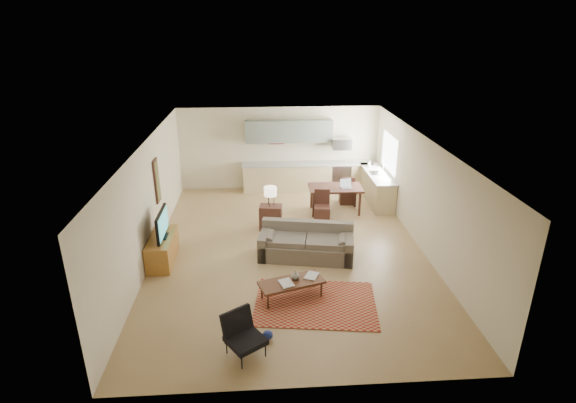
{
  "coord_description": "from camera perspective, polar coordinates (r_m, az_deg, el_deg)",
  "views": [
    {
      "loc": [
        -0.69,
        -9.79,
        5.22
      ],
      "look_at": [
        0.0,
        0.3,
        1.15
      ],
      "focal_mm": 28.0,
      "sensor_mm": 36.0,
      "label": 1
    }
  ],
  "objects": [
    {
      "name": "dining_chair_far",
      "position": [
        13.83,
        7.47,
        1.54
      ],
      "size": [
        0.45,
        0.47,
        0.89
      ],
      "primitive_type": null,
      "rotation": [
        0.0,
        0.0,
        3.08
      ],
      "color": "#371D17",
      "rests_on": "floor"
    },
    {
      "name": "dining_table",
      "position": [
        13.17,
        5.98,
        0.27
      ],
      "size": [
        1.54,
        0.9,
        0.77
      ],
      "primitive_type": null,
      "rotation": [
        0.0,
        0.0,
        -0.02
      ],
      "color": "#371D17",
      "rests_on": "floor"
    },
    {
      "name": "dining_chair_near",
      "position": [
        12.48,
        4.35,
        -0.63
      ],
      "size": [
        0.47,
        0.49,
        0.89
      ],
      "primitive_type": null,
      "rotation": [
        0.0,
        0.0,
        -0.1
      ],
      "color": "#371D17",
      "rests_on": "floor"
    },
    {
      "name": "wall_art_left",
      "position": [
        11.58,
        -16.28,
        2.54
      ],
      "size": [
        0.06,
        0.42,
        1.1
      ],
      "primitive_type": null,
      "color": "olive",
      "rests_on": "room"
    },
    {
      "name": "tv",
      "position": [
        10.56,
        -15.73,
        -2.81
      ],
      "size": [
        0.11,
        1.05,
        0.63
      ],
      "primitive_type": null,
      "color": "black",
      "rests_on": "tv_credenza"
    },
    {
      "name": "vase",
      "position": [
        9.13,
        0.96,
        -9.32
      ],
      "size": [
        0.18,
        0.18,
        0.19
      ],
      "primitive_type": "imported",
      "rotation": [
        0.0,
        0.0,
        0.01
      ],
      "color": "black",
      "rests_on": "coffee_table"
    },
    {
      "name": "kitchen_microwave",
      "position": [
        14.71,
        6.81,
        7.32
      ],
      "size": [
        0.62,
        0.4,
        0.35
      ],
      "primitive_type": "cube",
      "color": "#A5A8AD",
      "rests_on": "room"
    },
    {
      "name": "laptop",
      "position": [
        12.95,
        7.48,
        2.23
      ],
      "size": [
        0.36,
        0.29,
        0.24
      ],
      "primitive_type": null,
      "rotation": [
        0.0,
        0.0,
        0.13
      ],
      "color": "#A5A8AD",
      "rests_on": "dining_table"
    },
    {
      "name": "window_right",
      "position": [
        13.87,
        12.73,
        6.03
      ],
      "size": [
        0.02,
        1.4,
        1.05
      ],
      "primitive_type": "cube",
      "color": "white",
      "rests_on": "room"
    },
    {
      "name": "armchair",
      "position": [
        7.78,
        -5.43,
        -16.71
      ],
      "size": [
        0.91,
        0.91,
        0.75
      ],
      "primitive_type": null,
      "rotation": [
        0.0,
        0.0,
        0.6
      ],
      "color": "black",
      "rests_on": "floor"
    },
    {
      "name": "sofa",
      "position": [
        10.59,
        2.34,
        -5.17
      ],
      "size": [
        2.43,
        1.4,
        0.8
      ],
      "primitive_type": null,
      "rotation": [
        0.0,
        0.0,
        -0.18
      ],
      "color": "#645B4D",
      "rests_on": "floor"
    },
    {
      "name": "kitchen_counter_back",
      "position": [
        14.84,
        2.46,
        3.19
      ],
      "size": [
        4.26,
        0.64,
        0.92
      ],
      "primitive_type": null,
      "color": "tan",
      "rests_on": "ground"
    },
    {
      "name": "upper_cabinets",
      "position": [
        14.53,
        0.11,
        8.91
      ],
      "size": [
        2.8,
        0.34,
        0.7
      ],
      "primitive_type": "cube",
      "color": "slate",
      "rests_on": "room"
    },
    {
      "name": "kitchen_counter_right",
      "position": [
        14.12,
        11.2,
        1.78
      ],
      "size": [
        0.64,
        2.26,
        0.92
      ],
      "primitive_type": null,
      "color": "tan",
      "rests_on": "ground"
    },
    {
      "name": "triptych",
      "position": [
        14.69,
        -1.51,
        8.25
      ],
      "size": [
        1.7,
        0.04,
        0.5
      ],
      "primitive_type": null,
      "color": "beige",
      "rests_on": "room"
    },
    {
      "name": "table_lamp",
      "position": [
        11.78,
        -2.25,
        0.68
      ],
      "size": [
        0.35,
        0.35,
        0.55
      ],
      "primitive_type": null,
      "rotation": [
        0.0,
        0.0,
        -0.05
      ],
      "color": "beige",
      "rests_on": "console_table"
    },
    {
      "name": "rug",
      "position": [
        9.17,
        3.49,
        -12.76
      ],
      "size": [
        2.58,
        1.95,
        0.02
      ],
      "primitive_type": "cube",
      "rotation": [
        0.0,
        0.0,
        -0.13
      ],
      "color": "maroon",
      "rests_on": "floor"
    },
    {
      "name": "coffee_table",
      "position": [
        9.21,
        0.47,
        -11.12
      ],
      "size": [
        1.41,
        0.9,
        0.4
      ],
      "primitive_type": null,
      "rotation": [
        0.0,
        0.0,
        0.31
      ],
      "color": "#482615",
      "rests_on": "floor"
    },
    {
      "name": "room",
      "position": [
        10.55,
        0.11,
        0.4
      ],
      "size": [
        9.0,
        9.0,
        9.0
      ],
      "color": "#997A4E",
      "rests_on": "ground"
    },
    {
      "name": "book_b",
      "position": [
        9.3,
        2.33,
        -9.27
      ],
      "size": [
        0.49,
        0.51,
        0.02
      ],
      "primitive_type": "imported",
      "rotation": [
        0.0,
        0.0,
        -0.45
      ],
      "color": "navy",
      "rests_on": "coffee_table"
    },
    {
      "name": "book_a",
      "position": [
        8.98,
        -0.96,
        -10.51
      ],
      "size": [
        0.44,
        0.47,
        0.03
      ],
      "primitive_type": "imported",
      "rotation": [
        0.0,
        0.0,
        0.32
      ],
      "color": "maroon",
      "rests_on": "coffee_table"
    },
    {
      "name": "console_table",
      "position": [
        12.02,
        -2.21,
        -2.04
      ],
      "size": [
        0.63,
        0.46,
        0.68
      ],
      "primitive_type": null,
      "rotation": [
        0.0,
        0.0,
        -0.14
      ],
      "color": "#371D17",
      "rests_on": "floor"
    },
    {
      "name": "tv_credenza",
      "position": [
        10.85,
        -15.66,
        -5.85
      ],
      "size": [
        0.53,
        1.37,
        0.63
      ],
      "primitive_type": null,
      "color": "#915C23",
      "rests_on": "floor"
    },
    {
      "name": "soap_bottle",
      "position": [
        14.56,
        10.3,
        4.77
      ],
      "size": [
        0.1,
        0.1,
        0.19
      ],
      "primitive_type": "imported",
      "rotation": [
        0.0,
        0.0,
        0.07
      ],
      "color": "beige",
      "rests_on": "kitchen_counter_right"
    },
    {
      "name": "kitchen_range",
      "position": [
        15.0,
        6.64,
        3.23
      ],
      "size": [
        0.62,
        0.62,
        0.9
      ],
      "primitive_type": "cube",
      "color": "#A5A8AD",
      "rests_on": "ground"
    }
  ]
}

